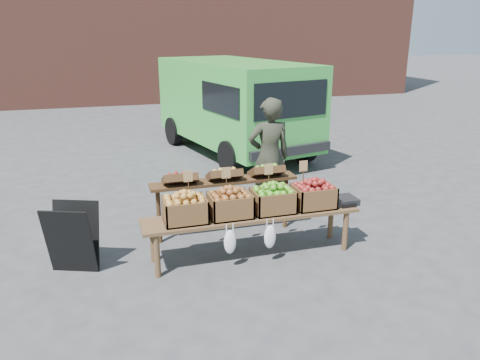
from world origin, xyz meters
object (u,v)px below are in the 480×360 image
object	(u,v)px
crate_golden_apples	(185,210)
crate_red_apples	(273,201)
vendor	(269,157)
display_bench	(252,235)
weighing_scale	(343,200)
chalkboard_sign	(73,238)
back_table	(225,199)
crate_russet_pears	(230,205)
delivery_van	(235,108)
crate_green_apples	(313,196)

from	to	relation	value
crate_golden_apples	crate_red_apples	world-z (taller)	same
vendor	display_bench	size ratio (longest dim) A/B	0.67
vendor	weighing_scale	bearing A→B (deg)	115.43
chalkboard_sign	back_table	world-z (taller)	back_table
crate_red_apples	display_bench	bearing A→B (deg)	180.00
crate_golden_apples	crate_russet_pears	distance (m)	0.55
back_table	crate_russet_pears	distance (m)	0.75
vendor	back_table	distance (m)	1.09
delivery_van	crate_green_apples	xyz separation A→B (m)	(-0.42, -5.07, -0.32)
delivery_van	back_table	xyz separation A→B (m)	(-1.40, -4.35, -0.51)
crate_green_apples	weighing_scale	world-z (taller)	crate_green_apples
crate_golden_apples	crate_russet_pears	xyz separation A→B (m)	(0.55, 0.00, 0.00)
back_table	chalkboard_sign	bearing A→B (deg)	-165.97
vendor	crate_red_apples	size ratio (longest dim) A/B	3.59
chalkboard_sign	crate_russet_pears	distance (m)	1.88
vendor	display_bench	distance (m)	1.59
crate_red_apples	crate_green_apples	world-z (taller)	same
crate_red_apples	crate_green_apples	bearing A→B (deg)	0.00
crate_red_apples	crate_green_apples	xyz separation A→B (m)	(0.55, 0.00, 0.00)
crate_russet_pears	display_bench	bearing A→B (deg)	0.00
chalkboard_sign	crate_russet_pears	size ratio (longest dim) A/B	1.68
delivery_van	crate_green_apples	bearing A→B (deg)	-107.82
back_table	crate_russet_pears	size ratio (longest dim) A/B	4.20
weighing_scale	vendor	bearing A→B (deg)	113.17
crate_russet_pears	weighing_scale	world-z (taller)	crate_russet_pears
crate_golden_apples	crate_green_apples	world-z (taller)	same
chalkboard_sign	weighing_scale	size ratio (longest dim) A/B	2.47
crate_green_apples	weighing_scale	xyz separation A→B (m)	(0.43, 0.00, -0.10)
delivery_van	weighing_scale	xyz separation A→B (m)	(0.00, -5.07, -0.42)
crate_green_apples	display_bench	bearing A→B (deg)	180.00
crate_russet_pears	crate_green_apples	bearing A→B (deg)	0.00
delivery_van	crate_red_apples	distance (m)	5.17
display_bench	crate_green_apples	size ratio (longest dim) A/B	5.40
crate_green_apples	vendor	bearing A→B (deg)	95.68
chalkboard_sign	crate_red_apples	world-z (taller)	crate_red_apples
back_table	crate_golden_apples	size ratio (longest dim) A/B	4.20
display_bench	crate_green_apples	xyz separation A→B (m)	(0.82, 0.00, 0.42)
back_table	display_bench	world-z (taller)	back_table
display_bench	crate_red_apples	bearing A→B (deg)	0.00
crate_red_apples	delivery_van	bearing A→B (deg)	79.15
back_table	crate_red_apples	xyz separation A→B (m)	(0.43, -0.72, 0.19)
crate_red_apples	chalkboard_sign	bearing A→B (deg)	174.49
delivery_van	crate_red_apples	world-z (taller)	delivery_van
chalkboard_sign	weighing_scale	bearing A→B (deg)	17.35
vendor	chalkboard_sign	bearing A→B (deg)	22.98
display_bench	crate_russet_pears	distance (m)	0.51
weighing_scale	display_bench	bearing A→B (deg)	180.00
back_table	weighing_scale	distance (m)	1.58
crate_golden_apples	weighing_scale	distance (m)	2.08
crate_russet_pears	crate_red_apples	xyz separation A→B (m)	(0.55, 0.00, 0.00)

